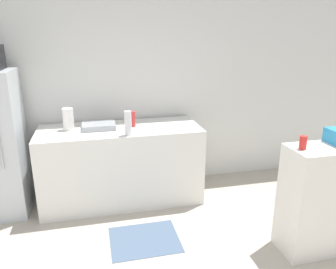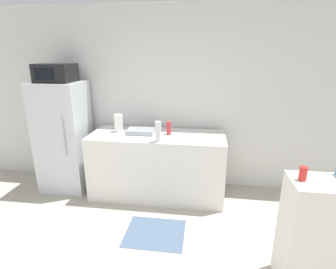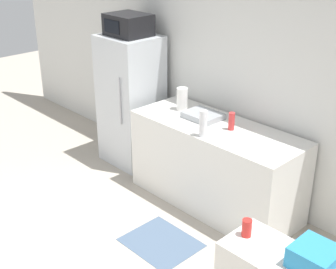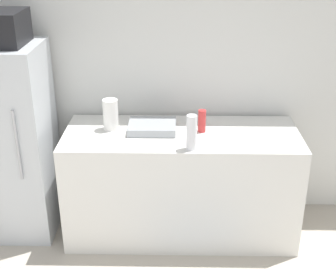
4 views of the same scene
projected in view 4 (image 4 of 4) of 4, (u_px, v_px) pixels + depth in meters
The scene contains 7 objects.
wall_back at pixel (156, 67), 3.86m from camera, with size 8.00×0.06×2.60m, color silver.
refrigerator at pixel (9, 142), 3.72m from camera, with size 0.66×0.61×1.58m.
counter at pixel (181, 183), 3.81m from camera, with size 1.83×0.72×0.90m, color silver.
sink_basin at pixel (152, 127), 3.66m from camera, with size 0.37×0.30×0.06m, color #9EA3A8.
bottle_tall at pixel (192, 132), 3.32m from camera, with size 0.08×0.08×0.26m, color silver.
bottle_short at pixel (202, 121), 3.62m from camera, with size 0.06×0.06×0.18m, color red.
paper_towel_roll at pixel (111, 115), 3.65m from camera, with size 0.12×0.12×0.24m, color white.
Camera 4 is at (0.17, -0.92, 2.37)m, focal length 50.00 mm.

